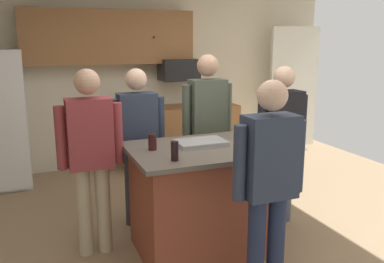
{
  "coord_description": "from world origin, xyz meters",
  "views": [
    {
      "loc": [
        -1.51,
        -3.38,
        1.9
      ],
      "look_at": [
        -0.12,
        0.14,
        1.05
      ],
      "focal_mm": 38.63,
      "sensor_mm": 36.0,
      "label": 1
    }
  ],
  "objects": [
    {
      "name": "microwave_over_range",
      "position": [
        0.6,
        2.5,
        1.45
      ],
      "size": [
        0.56,
        0.4,
        0.32
      ],
      "primitive_type": "cube",
      "color": "black"
    },
    {
      "name": "person_guest_left",
      "position": [
        0.25,
        0.62,
        1.01
      ],
      "size": [
        0.57,
        0.23,
        1.74
      ],
      "rotation": [
        0.0,
        0.0,
        -2.01
      ],
      "color": "#383842",
      "rests_on": "ground"
    },
    {
      "name": "cabinet_run_lower",
      "position": [
        0.6,
        2.48,
        0.45
      ],
      "size": [
        1.8,
        0.63,
        0.9
      ],
      "color": "#936038",
      "rests_on": "ground"
    },
    {
      "name": "tumbler_amber",
      "position": [
        -0.5,
        -0.45,
        1.05
      ],
      "size": [
        0.06,
        0.06,
        0.15
      ],
      "color": "black",
      "rests_on": "kitchen_island"
    },
    {
      "name": "person_host_foreground",
      "position": [
        -0.53,
        0.6,
        0.93
      ],
      "size": [
        0.57,
        0.22,
        1.62
      ],
      "rotation": [
        0.0,
        0.0,
        -1.08
      ],
      "color": "#383842",
      "rests_on": "ground"
    },
    {
      "name": "floor",
      "position": [
        0.0,
        0.0,
        0.0
      ],
      "size": [
        7.04,
        7.04,
        0.0
      ],
      "primitive_type": "plane",
      "color": "#937A5B",
      "rests_on": "ground"
    },
    {
      "name": "french_door_window_panel",
      "position": [
        2.6,
        2.4,
        1.1
      ],
      "size": [
        0.9,
        0.06,
        2.0
      ],
      "primitive_type": "cube",
      "color": "white",
      "rests_on": "ground"
    },
    {
      "name": "mug_ceramic_white",
      "position": [
        0.38,
        -0.24,
        1.03
      ],
      "size": [
        0.13,
        0.09,
        0.11
      ],
      "color": "#4C6B99",
      "rests_on": "kitchen_island"
    },
    {
      "name": "serving_tray",
      "position": [
        -0.12,
        -0.08,
        0.99
      ],
      "size": [
        0.44,
        0.3,
        0.04
      ],
      "color": "#B7B7BC",
      "rests_on": "kitchen_island"
    },
    {
      "name": "back_wall",
      "position": [
        0.0,
        2.8,
        1.3
      ],
      "size": [
        6.4,
        0.1,
        2.6
      ],
      "primitive_type": "cube",
      "color": "beige",
      "rests_on": "ground"
    },
    {
      "name": "kitchen_island",
      "position": [
        -0.12,
        -0.16,
        0.49
      ],
      "size": [
        1.32,
        0.96,
        0.97
      ],
      "color": "brown",
      "rests_on": "ground"
    },
    {
      "name": "person_guest_by_door",
      "position": [
        0.03,
        -0.98,
        0.94
      ],
      "size": [
        0.57,
        0.22,
        1.63
      ],
      "rotation": [
        0.0,
        0.0,
        1.75
      ],
      "color": "#232D4C",
      "rests_on": "ground"
    },
    {
      "name": "person_guest_right",
      "position": [
        0.84,
        0.09,
        0.94
      ],
      "size": [
        0.57,
        0.22,
        1.64
      ],
      "rotation": [
        0.0,
        0.0,
        -2.89
      ],
      "color": "#4C5166",
      "rests_on": "ground"
    },
    {
      "name": "person_elder_center",
      "position": [
        -1.06,
        0.15,
        0.96
      ],
      "size": [
        0.57,
        0.22,
        1.66
      ],
      "rotation": [
        0.0,
        0.0,
        -0.32
      ],
      "color": "tan",
      "rests_on": "ground"
    },
    {
      "name": "glass_dark_ale",
      "position": [
        -0.57,
        -0.08,
        1.04
      ],
      "size": [
        0.07,
        0.07,
        0.14
      ],
      "color": "black",
      "rests_on": "kitchen_island"
    },
    {
      "name": "cabinet_run_upper",
      "position": [
        -0.4,
        2.6,
        1.93
      ],
      "size": [
        2.4,
        0.38,
        0.75
      ],
      "color": "#936038"
    }
  ]
}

